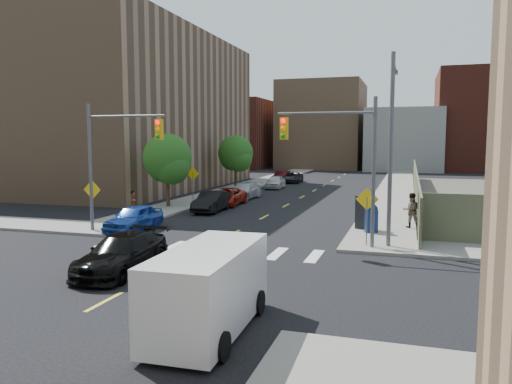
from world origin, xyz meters
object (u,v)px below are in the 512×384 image
Objects in this scene: parked_car_white at (275,182)px; pedestrian_east at (411,210)px; parked_car_red at (226,197)px; parked_car_silver at (244,191)px; parked_car_black at (212,202)px; parked_car_grey at (292,177)px; pedestrian_west at (133,202)px; black_sedan at (122,254)px; cargo_van at (211,286)px; parked_car_maroon at (282,177)px; mailbox at (371,218)px; parked_car_blue at (134,218)px; payphone at (361,212)px.

parked_car_white is 2.06× the size of pedestrian_east.
parked_car_silver is at bearing 88.16° from parked_car_red.
parked_car_black is 0.94× the size of parked_car_silver.
pedestrian_west is (-4.20, -28.40, 0.30)m from parked_car_grey.
black_sedan is 1.00× the size of cargo_van.
parked_car_silver is 2.96× the size of pedestrian_west.
mailbox is (12.53, -30.18, 0.21)m from parked_car_maroon.
parked_car_maroon is (-1.15, 24.72, -0.04)m from parked_car_black.
parked_car_blue is 0.97× the size of parked_car_black.
parked_car_blue is at bearing -97.55° from parked_car_red.
parked_car_blue is 2.79× the size of mailbox.
parked_car_red is 25.31m from cargo_van.
black_sedan is (3.10, -24.04, 0.04)m from parked_car_silver.
payphone is (11.90, -29.20, 0.39)m from parked_car_maroon.
parked_car_black is 11.65m from payphone.
mailbox is 1.18m from payphone.
parked_car_silver is 16.70m from payphone.
pedestrian_west is at bearing -101.31° from parked_car_grey.
cargo_van is at bearing -168.15° from pedestrian_west.
payphone reaches higher than black_sedan.
parked_car_maroon is 40.90m from black_sedan.
mailbox is at bearing -44.80° from parked_car_silver.
pedestrian_east is at bearing 48.04° from black_sedan.
cargo_van is (5.45, -4.34, 0.47)m from black_sedan.
parked_car_grey is at bearing 93.68° from mailbox.
payphone reaches higher than parked_car_silver.
cargo_van is 3.15× the size of pedestrian_west.
pedestrian_east is at bearing -59.66° from parked_car_white.
mailbox is at bearing -66.06° from parked_car_white.
payphone reaches higher than parked_car_blue.
parked_car_blue is 12.62m from payphone.
pedestrian_west is (-15.58, 2.04, 0.05)m from mailbox.
parked_car_red is at bearing -54.31° from pedestrian_west.
parked_car_blue is 2.33× the size of payphone.
pedestrian_east reaches higher than parked_car_silver.
mailbox is 2.94m from pedestrian_east.
cargo_van is (8.55, -28.37, 0.51)m from parked_car_silver.
payphone is 14.99m from pedestrian_west.
parked_car_maroon is 2.63× the size of pedestrian_west.
cargo_van reaches higher than parked_car_maroon.
payphone reaches higher than mailbox.
cargo_van reaches higher than parked_car_white.
pedestrian_east is (17.60, 0.08, 0.18)m from pedestrian_west.
parked_car_grey is at bearing -73.95° from pedestrian_east.
parked_car_red is 7.99m from pedestrian_west.
parked_car_grey is 2.50× the size of payphone.
payphone reaches higher than pedestrian_west.
mailbox is 0.79× the size of pedestrian_east.
cargo_van reaches higher than mailbox.
parked_car_silver is 3.05× the size of mailbox.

